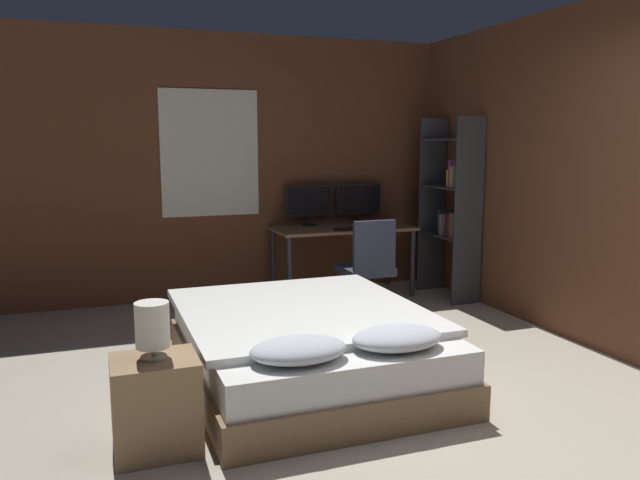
# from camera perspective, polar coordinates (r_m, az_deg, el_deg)

# --- Properties ---
(ground_plane) EXTENTS (20.00, 20.00, 0.00)m
(ground_plane) POSITION_cam_1_polar(r_m,az_deg,el_deg) (3.62, 15.67, -17.94)
(ground_plane) COLOR #B2A893
(wall_back) EXTENTS (12.00, 0.08, 2.70)m
(wall_back) POSITION_cam_1_polar(r_m,az_deg,el_deg) (6.69, -3.41, 6.72)
(wall_back) COLOR brown
(wall_back) RESTS_ON ground_plane
(wall_side_right) EXTENTS (0.06, 12.00, 2.70)m
(wall_side_right) POSITION_cam_1_polar(r_m,az_deg,el_deg) (5.51, 21.93, 5.57)
(wall_side_right) COLOR brown
(wall_side_right) RESTS_ON ground_plane
(bed) EXTENTS (1.61, 2.04, 0.55)m
(bed) POSITION_cam_1_polar(r_m,az_deg,el_deg) (4.32, -1.25, -9.60)
(bed) COLOR #846647
(bed) RESTS_ON ground_plane
(nightstand) EXTENTS (0.44, 0.37, 0.51)m
(nightstand) POSITION_cam_1_polar(r_m,az_deg,el_deg) (3.49, -14.78, -14.37)
(nightstand) COLOR #997551
(nightstand) RESTS_ON ground_plane
(bedside_lamp) EXTENTS (0.18, 0.18, 0.30)m
(bedside_lamp) POSITION_cam_1_polar(r_m,az_deg,el_deg) (3.34, -15.08, -7.59)
(bedside_lamp) COLOR gray
(bedside_lamp) RESTS_ON nightstand
(desk) EXTENTS (1.45, 0.68, 0.73)m
(desk) POSITION_cam_1_polar(r_m,az_deg,el_deg) (6.54, 2.07, 0.47)
(desk) COLOR #846042
(desk) RESTS_ON ground_plane
(monitor_left) EXTENTS (0.52, 0.16, 0.43)m
(monitor_left) POSITION_cam_1_polar(r_m,az_deg,el_deg) (6.62, -1.00, 3.47)
(monitor_left) COLOR black
(monitor_left) RESTS_ON desk
(monitor_right) EXTENTS (0.52, 0.16, 0.43)m
(monitor_right) POSITION_cam_1_polar(r_m,az_deg,el_deg) (6.83, 3.55, 3.62)
(monitor_right) COLOR black
(monitor_right) RESTS_ON desk
(keyboard) EXTENTS (0.34, 0.13, 0.02)m
(keyboard) POSITION_cam_1_polar(r_m,az_deg,el_deg) (6.31, 2.90, 1.01)
(keyboard) COLOR black
(keyboard) RESTS_ON desk
(computer_mouse) EXTENTS (0.07, 0.05, 0.04)m
(computer_mouse) POSITION_cam_1_polar(r_m,az_deg,el_deg) (6.42, 5.05, 1.20)
(computer_mouse) COLOR black
(computer_mouse) RESTS_ON desk
(office_chair) EXTENTS (0.52, 0.52, 0.91)m
(office_chair) POSITION_cam_1_polar(r_m,az_deg,el_deg) (5.90, 4.34, -3.36)
(office_chair) COLOR black
(office_chair) RESTS_ON ground_plane
(bookshelf) EXTENTS (0.32, 0.72, 1.86)m
(bookshelf) POSITION_cam_1_polar(r_m,az_deg,el_deg) (6.53, 12.08, 3.25)
(bookshelf) COLOR #333338
(bookshelf) RESTS_ON ground_plane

